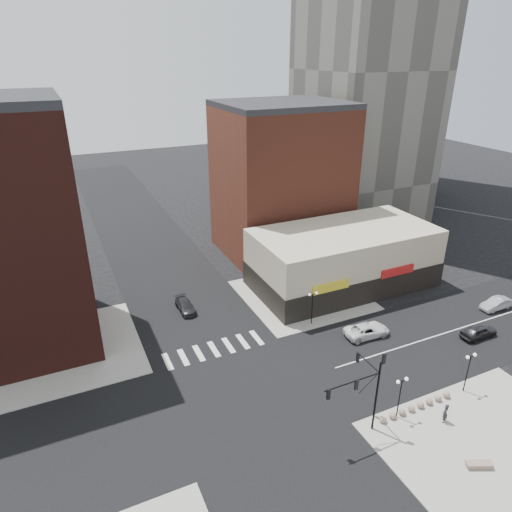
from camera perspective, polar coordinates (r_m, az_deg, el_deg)
ground at (r=44.44m, az=-1.38°, el=-17.19°), size 240.00×240.00×0.00m
road_ew at (r=44.43m, az=-1.38°, el=-17.19°), size 200.00×14.00×0.02m
road_ns at (r=44.43m, az=-1.38°, el=-17.18°), size 14.00×200.00×0.02m
sidewalk_nw at (r=53.86m, az=-22.53°, el=-10.88°), size 15.00×15.00×0.12m
sidewalk_ne at (r=60.47m, az=5.76°, el=-4.86°), size 15.00×15.00×0.12m
sidewalk_se at (r=44.54m, az=27.67°, el=-20.44°), size 18.00×14.00×0.12m
building_ne_midrise at (r=70.55m, az=3.15°, el=9.17°), size 18.00×15.00×22.00m
building_ne_row at (r=62.62m, az=10.80°, el=-0.79°), size 24.20×12.20×8.00m
traffic_signal at (r=39.12m, az=13.54°, el=-15.27°), size 5.59×3.09×7.77m
street_lamp_se_a at (r=42.12m, az=17.67°, el=-15.47°), size 1.22×0.32×4.16m
street_lamp_se_b at (r=47.14m, az=25.14°, el=-12.05°), size 1.22×0.32×4.16m
street_lamp_ne at (r=52.93m, az=7.10°, el=-5.48°), size 1.22×0.32×4.16m
bollard_row at (r=45.18m, az=19.36°, el=-17.33°), size 7.97×0.62×0.62m
white_suv at (r=53.38m, az=13.69°, el=-9.00°), size 5.39×2.78×1.45m
dark_sedan_east at (r=57.41m, az=26.08°, el=-8.44°), size 4.43×1.78×1.51m
silver_sedan at (r=64.26m, az=27.85°, el=-5.30°), size 4.35×1.53×1.43m
dark_sedan_north at (r=57.21m, az=-8.81°, el=-6.21°), size 1.87×4.42×1.27m
pedestrian at (r=44.44m, az=22.56°, el=-17.70°), size 0.79×0.78×1.84m
stone_bench at (r=42.21m, az=26.08°, el=-22.38°), size 2.11×1.40×0.48m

